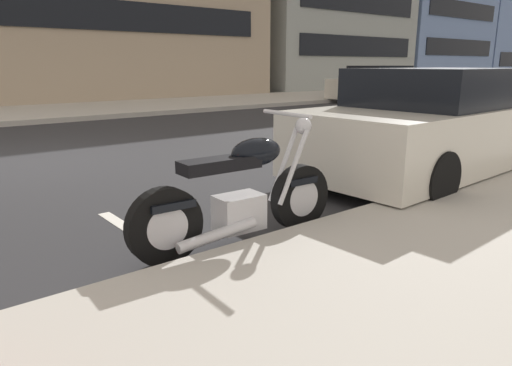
% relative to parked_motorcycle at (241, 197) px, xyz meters
% --- Properties ---
extents(ground_plane, '(260.00, 260.00, 0.00)m').
position_rel_parked_motorcycle_xyz_m(ground_plane, '(-0.61, 4.84, -0.42)').
color(ground_plane, '#28282B').
extents(sidewalk_far_curb, '(120.00, 5.00, 0.14)m').
position_rel_parked_motorcycle_xyz_m(sidewalk_far_curb, '(11.39, 12.31, -0.35)').
color(sidewalk_far_curb, '#ADA89E').
rests_on(sidewalk_far_curb, ground).
extents(parking_stall_stripe, '(0.12, 2.20, 0.01)m').
position_rel_parked_motorcycle_xyz_m(parking_stall_stripe, '(-0.61, 0.48, -0.42)').
color(parking_stall_stripe, silver).
rests_on(parking_stall_stripe, ground).
extents(parked_motorcycle, '(1.98, 0.62, 1.10)m').
position_rel_parked_motorcycle_xyz_m(parked_motorcycle, '(0.00, 0.00, 0.00)').
color(parked_motorcycle, black).
rests_on(parked_motorcycle, ground).
extents(parked_car_second_in_row, '(4.74, 2.00, 1.45)m').
position_rel_parked_motorcycle_xyz_m(parked_car_second_in_row, '(3.80, 0.43, 0.28)').
color(parked_car_second_in_row, beige).
rests_on(parked_car_second_in_row, ground).
extents(car_opposite_curb, '(4.72, 1.85, 1.44)m').
position_rel_parked_motorcycle_xyz_m(car_opposite_curb, '(14.15, 9.24, 0.26)').
color(car_opposite_curb, beige).
rests_on(car_opposite_curb, ground).
extents(townhouse_near_left, '(10.25, 10.73, 12.03)m').
position_rel_parked_motorcycle_xyz_m(townhouse_near_left, '(30.37, 19.93, 5.59)').
color(townhouse_near_left, '#6B84B2').
rests_on(townhouse_near_left, ground).
extents(townhouse_mid_block, '(11.72, 9.17, 8.60)m').
position_rel_parked_motorcycle_xyz_m(townhouse_mid_block, '(41.57, 19.16, 3.88)').
color(townhouse_mid_block, '#6B84B2').
rests_on(townhouse_mid_block, ground).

